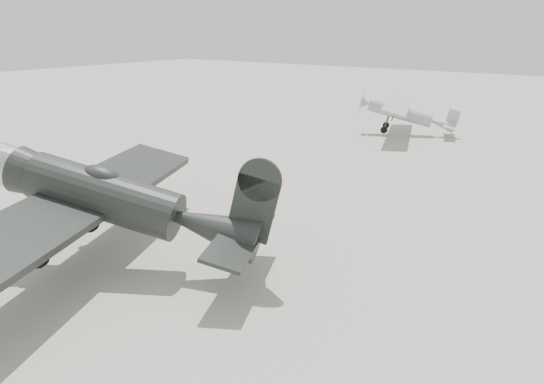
{
  "coord_description": "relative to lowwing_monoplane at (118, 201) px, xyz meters",
  "views": [
    {
      "loc": [
        10.55,
        -12.61,
        7.66
      ],
      "look_at": [
        -0.69,
        3.26,
        1.5
      ],
      "focal_mm": 35.0,
      "sensor_mm": 36.0,
      "label": 1
    }
  ],
  "objects": [
    {
      "name": "lowwing_monoplane",
      "position": [
        0.0,
        0.0,
        0.0
      ],
      "size": [
        10.13,
        13.19,
        4.35
      ],
      "rotation": [
        0.0,
        0.24,
        0.41
      ],
      "color": "black",
      "rests_on": "ground"
    },
    {
      "name": "highwing_monoplane",
      "position": [
        -1.06,
        26.43,
        -0.56
      ],
      "size": [
        7.03,
        9.73,
        2.78
      ],
      "rotation": [
        0.0,
        0.23,
        0.34
      ],
      "color": "#9EA1A3",
      "rests_on": "ground"
    },
    {
      "name": "ground",
      "position": [
        2.67,
        2.41,
        -2.3
      ],
      "size": [
        160.0,
        160.0,
        0.0
      ],
      "primitive_type": "plane",
      "color": "#A9A195",
      "rests_on": "ground"
    }
  ]
}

